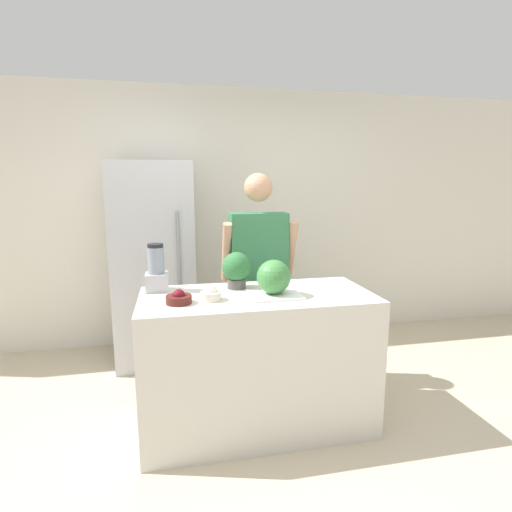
% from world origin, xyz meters
% --- Properties ---
extents(ground_plane, '(14.00, 14.00, 0.00)m').
position_xyz_m(ground_plane, '(0.00, 0.00, 0.00)').
color(ground_plane, beige).
extents(wall_back, '(8.00, 0.06, 2.60)m').
position_xyz_m(wall_back, '(0.00, 2.03, 1.30)').
color(wall_back, silver).
rests_on(wall_back, ground_plane).
extents(counter_island, '(1.53, 0.70, 0.94)m').
position_xyz_m(counter_island, '(0.00, 0.35, 0.47)').
color(counter_island, beige).
rests_on(counter_island, ground_plane).
extents(refrigerator, '(0.71, 0.76, 1.84)m').
position_xyz_m(refrigerator, '(-0.70, 1.62, 0.92)').
color(refrigerator, '#B7B7BC').
rests_on(refrigerator, ground_plane).
extents(person, '(0.60, 0.27, 1.74)m').
position_xyz_m(person, '(0.14, 0.99, 0.89)').
color(person, gray).
rests_on(person, ground_plane).
extents(cutting_board, '(0.33, 0.28, 0.01)m').
position_xyz_m(cutting_board, '(0.10, 0.29, 0.94)').
color(cutting_board, white).
rests_on(cutting_board, counter_island).
extents(watermelon, '(0.22, 0.22, 0.22)m').
position_xyz_m(watermelon, '(0.10, 0.30, 1.06)').
color(watermelon, '#3D7F3D').
rests_on(watermelon, cutting_board).
extents(bowl_cherries, '(0.16, 0.16, 0.09)m').
position_xyz_m(bowl_cherries, '(-0.51, 0.25, 0.97)').
color(bowl_cherries, '#511E19').
rests_on(bowl_cherries, counter_island).
extents(bowl_cream, '(0.13, 0.13, 0.10)m').
position_xyz_m(bowl_cream, '(-0.31, 0.28, 0.97)').
color(bowl_cream, beige).
rests_on(bowl_cream, counter_island).
extents(blender, '(0.15, 0.15, 0.32)m').
position_xyz_m(blender, '(-0.65, 0.58, 1.07)').
color(blender, '#B7B7BC').
rests_on(blender, counter_island).
extents(potted_plant, '(0.20, 0.20, 0.25)m').
position_xyz_m(potted_plant, '(-0.11, 0.53, 1.07)').
color(potted_plant, '#514C47').
rests_on(potted_plant, counter_island).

